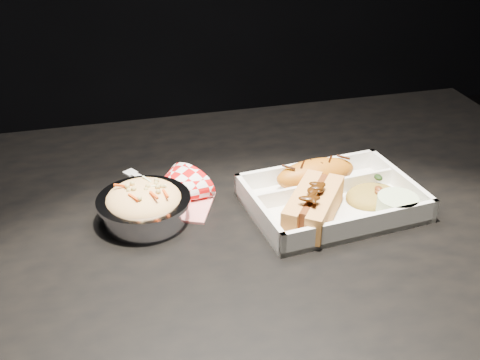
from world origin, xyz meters
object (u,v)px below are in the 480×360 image
dining_table (243,264)px  food_tray (331,202)px  foil_coleslaw_cup (144,204)px  fried_pastry (316,174)px  hotdog (314,203)px  napkin_fork (168,194)px

dining_table → food_tray: size_ratio=4.48×
dining_table → foil_coleslaw_cup: 0.19m
fried_pastry → hotdog: bearing=-112.6°
food_tray → hotdog: hotdog is taller
dining_table → food_tray: 0.17m
fried_pastry → foil_coleslaw_cup: (-0.27, -0.02, -0.00)m
hotdog → napkin_fork: (-0.20, 0.11, -0.02)m
dining_table → napkin_fork: size_ratio=7.45×
fried_pastry → hotdog: (-0.04, -0.09, 0.00)m
fried_pastry → hotdog: hotdog is taller
food_tray → hotdog: (-0.04, -0.03, 0.02)m
dining_table → fried_pastry: bearing=18.8°
foil_coleslaw_cup → napkin_fork: (0.04, 0.04, -0.01)m
dining_table → napkin_fork: bearing=147.6°
dining_table → fried_pastry: fried_pastry is taller
foil_coleslaw_cup → hotdog: bearing=-15.4°
dining_table → food_tray: bearing=-4.4°
fried_pastry → napkin_fork: 0.24m
food_tray → hotdog: 0.06m
dining_table → hotdog: 0.16m
food_tray → napkin_fork: 0.25m
dining_table → foil_coleslaw_cup: bearing=170.5°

